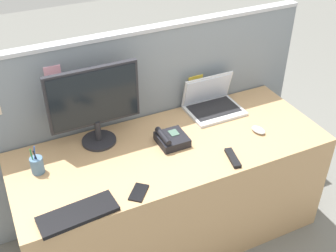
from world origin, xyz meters
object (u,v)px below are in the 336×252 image
(cell_phone_black_slab, at_px, (139,192))
(pen_cup, at_px, (37,165))
(laptop, at_px, (212,102))
(desk_phone, at_px, (171,139))
(tv_remote, at_px, (233,158))
(keyboard_main, at_px, (78,214))
(computer_mouse_right_hand, at_px, (258,130))
(desktop_monitor, at_px, (94,102))

(cell_phone_black_slab, bearing_deg, pen_cup, 179.23)
(laptop, bearing_deg, desk_phone, -151.04)
(desk_phone, relative_size, cell_phone_black_slab, 1.36)
(laptop, relative_size, cell_phone_black_slab, 2.75)
(tv_remote, bearing_deg, pen_cup, 172.71)
(cell_phone_black_slab, height_order, tv_remote, tv_remote)
(keyboard_main, height_order, computer_mouse_right_hand, computer_mouse_right_hand)
(desk_phone, distance_m, keyboard_main, 0.75)
(computer_mouse_right_hand, height_order, pen_cup, pen_cup)
(laptop, bearing_deg, cell_phone_black_slab, -144.16)
(cell_phone_black_slab, relative_size, tv_remote, 0.77)
(desktop_monitor, height_order, laptop, desktop_monitor)
(keyboard_main, bearing_deg, cell_phone_black_slab, -1.54)
(desk_phone, xyz_separation_m, pen_cup, (-0.79, 0.08, 0.02))
(cell_phone_black_slab, bearing_deg, keyboard_main, -135.85)
(laptop, relative_size, pen_cup, 1.92)
(desktop_monitor, bearing_deg, desk_phone, -28.43)
(keyboard_main, xyz_separation_m, pen_cup, (-0.11, 0.41, 0.04))
(desktop_monitor, bearing_deg, keyboard_main, -117.26)
(laptop, distance_m, keyboard_main, 1.23)
(pen_cup, height_order, cell_phone_black_slab, pen_cup)
(pen_cup, bearing_deg, desk_phone, -5.60)
(cell_phone_black_slab, bearing_deg, desktop_monitor, 136.29)
(desktop_monitor, bearing_deg, cell_phone_black_slab, -84.81)
(pen_cup, relative_size, tv_remote, 1.11)
(pen_cup, height_order, tv_remote, pen_cup)
(pen_cup, bearing_deg, desktop_monitor, 18.94)
(keyboard_main, bearing_deg, computer_mouse_right_hand, 4.87)
(keyboard_main, relative_size, computer_mouse_right_hand, 3.93)
(desktop_monitor, bearing_deg, laptop, 1.42)
(desktop_monitor, xyz_separation_m, keyboard_main, (-0.28, -0.55, -0.27))
(pen_cup, distance_m, cell_phone_black_slab, 0.60)
(desktop_monitor, height_order, pen_cup, desktop_monitor)
(laptop, relative_size, computer_mouse_right_hand, 3.62)
(desktop_monitor, xyz_separation_m, laptop, (0.81, 0.02, -0.23))
(desktop_monitor, relative_size, keyboard_main, 1.39)
(computer_mouse_right_hand, xyz_separation_m, pen_cup, (-1.33, 0.21, 0.04))
(desktop_monitor, height_order, computer_mouse_right_hand, desktop_monitor)
(desktop_monitor, relative_size, desk_phone, 3.05)
(desk_phone, bearing_deg, cell_phone_black_slab, -137.13)
(keyboard_main, distance_m, tv_remote, 0.93)
(desktop_monitor, relative_size, computer_mouse_right_hand, 5.46)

